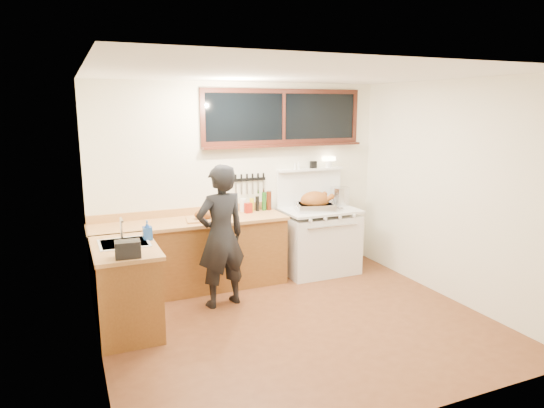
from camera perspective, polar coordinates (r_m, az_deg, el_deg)
name	(u,v)px	position (r m, az deg, el deg)	size (l,w,h in m)	color
ground_plane	(299,324)	(5.37, 3.20, -13.97)	(4.00, 3.50, 0.02)	#5C2F18
room_shell	(301,171)	(4.89, 3.42, 3.88)	(4.10, 3.60, 2.65)	white
counter_back	(191,255)	(6.22, -9.48, -5.90)	(2.44, 0.64, 1.00)	brown
counter_left	(126,287)	(5.31, -16.84, -9.36)	(0.64, 1.09, 0.90)	brown
sink_unit	(124,248)	(5.26, -16.98, -5.02)	(0.50, 0.45, 0.37)	white
vintage_stove	(319,239)	(6.81, 5.49, -4.14)	(1.02, 0.74, 1.58)	white
back_window	(284,123)	(6.66, 1.40, 9.48)	(2.32, 0.13, 0.77)	black
left_doorway	(100,266)	(3.97, -19.55, -6.92)	(0.02, 1.04, 2.17)	black
knife_strip	(250,180)	(6.55, -2.66, 2.82)	(0.46, 0.03, 0.28)	black
man	(221,236)	(5.59, -6.02, -3.80)	(0.67, 0.50, 1.66)	black
soap_bottle	(147,230)	(5.29, -14.45, -3.00)	(0.10, 0.10, 0.21)	#2255AE
toaster	(128,249)	(4.74, -16.61, -5.11)	(0.24, 0.18, 0.16)	black
cutting_board	(204,216)	(6.06, -8.02, -1.42)	(0.46, 0.38, 0.14)	tan
roast_turkey	(315,203)	(6.58, 5.09, 0.13)	(0.58, 0.49, 0.27)	silver
stockpot	(340,196)	(7.00, 8.00, 0.93)	(0.36, 0.36, 0.26)	silver
saucepan	(317,202)	(6.90, 5.27, 0.26)	(0.18, 0.29, 0.12)	silver
pot_lid	(335,209)	(6.69, 7.39, -0.55)	(0.26, 0.26, 0.04)	silver
coffee_tin	(248,208)	(6.42, -2.80, -0.47)	(0.10, 0.09, 0.14)	maroon
pitcher	(243,205)	(6.52, -3.43, -0.12)	(0.12, 0.12, 0.17)	white
bottle_cluster	(262,202)	(6.56, -1.14, 0.23)	(0.31, 0.07, 0.26)	black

